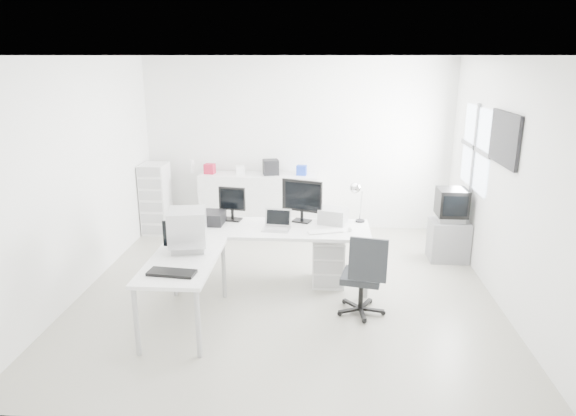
# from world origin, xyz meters

# --- Properties ---
(floor) EXTENTS (5.00, 5.00, 0.01)m
(floor) POSITION_xyz_m (0.00, 0.00, 0.00)
(floor) COLOR beige
(floor) RESTS_ON ground
(ceiling) EXTENTS (5.00, 5.00, 0.01)m
(ceiling) POSITION_xyz_m (0.00, 0.00, 2.80)
(ceiling) COLOR white
(ceiling) RESTS_ON back_wall
(back_wall) EXTENTS (5.00, 0.02, 2.80)m
(back_wall) POSITION_xyz_m (0.00, 2.50, 1.40)
(back_wall) COLOR silver
(back_wall) RESTS_ON floor
(left_wall) EXTENTS (0.02, 5.00, 2.80)m
(left_wall) POSITION_xyz_m (-2.50, 0.00, 1.40)
(left_wall) COLOR silver
(left_wall) RESTS_ON floor
(right_wall) EXTENTS (0.02, 5.00, 2.80)m
(right_wall) POSITION_xyz_m (2.50, 0.00, 1.40)
(right_wall) COLOR silver
(right_wall) RESTS_ON floor
(window) EXTENTS (0.02, 1.20, 1.10)m
(window) POSITION_xyz_m (2.48, 1.20, 1.60)
(window) COLOR white
(window) RESTS_ON right_wall
(wall_picture) EXTENTS (0.04, 0.90, 0.60)m
(wall_picture) POSITION_xyz_m (2.47, 0.10, 1.90)
(wall_picture) COLOR black
(wall_picture) RESTS_ON right_wall
(main_desk) EXTENTS (2.40, 0.80, 0.75)m
(main_desk) POSITION_xyz_m (-0.19, 0.19, 0.38)
(main_desk) COLOR white
(main_desk) RESTS_ON floor
(side_desk) EXTENTS (0.70, 1.40, 0.75)m
(side_desk) POSITION_xyz_m (-1.04, -0.91, 0.38)
(side_desk) COLOR white
(side_desk) RESTS_ON floor
(drawer_pedestal) EXTENTS (0.40, 0.50, 0.60)m
(drawer_pedestal) POSITION_xyz_m (0.51, 0.24, 0.30)
(drawer_pedestal) COLOR white
(drawer_pedestal) RESTS_ON floor
(inkjet_printer) EXTENTS (0.44, 0.35, 0.15)m
(inkjet_printer) POSITION_xyz_m (-1.04, 0.29, 0.83)
(inkjet_printer) COLOR black
(inkjet_printer) RESTS_ON main_desk
(lcd_monitor_small) EXTENTS (0.38, 0.26, 0.44)m
(lcd_monitor_small) POSITION_xyz_m (-0.74, 0.44, 0.97)
(lcd_monitor_small) COLOR black
(lcd_monitor_small) RESTS_ON main_desk
(lcd_monitor_large) EXTENTS (0.58, 0.38, 0.56)m
(lcd_monitor_large) POSITION_xyz_m (0.16, 0.44, 1.03)
(lcd_monitor_large) COLOR black
(lcd_monitor_large) RESTS_ON main_desk
(laptop) EXTENTS (0.38, 0.39, 0.23)m
(laptop) POSITION_xyz_m (-0.14, 0.09, 0.86)
(laptop) COLOR #B7B7BA
(laptop) RESTS_ON main_desk
(white_keyboard) EXTENTS (0.45, 0.26, 0.02)m
(white_keyboard) POSITION_xyz_m (0.46, 0.04, 0.76)
(white_keyboard) COLOR white
(white_keyboard) RESTS_ON main_desk
(white_mouse) EXTENTS (0.06, 0.06, 0.06)m
(white_mouse) POSITION_xyz_m (0.76, 0.09, 0.78)
(white_mouse) COLOR white
(white_mouse) RESTS_ON main_desk
(laser_printer) EXTENTS (0.40, 0.37, 0.19)m
(laser_printer) POSITION_xyz_m (0.56, 0.41, 0.85)
(laser_printer) COLOR #9D9D9D
(laser_printer) RESTS_ON main_desk
(desk_lamp) EXTENTS (0.18, 0.18, 0.51)m
(desk_lamp) POSITION_xyz_m (0.91, 0.49, 1.00)
(desk_lamp) COLOR silver
(desk_lamp) RESTS_ON main_desk
(crt_monitor) EXTENTS (0.44, 0.44, 0.43)m
(crt_monitor) POSITION_xyz_m (-1.04, -0.66, 0.96)
(crt_monitor) COLOR #B7B7BA
(crt_monitor) RESTS_ON side_desk
(black_keyboard) EXTENTS (0.48, 0.24, 0.03)m
(black_keyboard) POSITION_xyz_m (-1.04, -1.31, 0.77)
(black_keyboard) COLOR black
(black_keyboard) RESTS_ON side_desk
(office_chair) EXTENTS (0.66, 0.66, 0.96)m
(office_chair) POSITION_xyz_m (0.87, -0.54, 0.48)
(office_chair) COLOR #27292C
(office_chair) RESTS_ON floor
(tv_cabinet) EXTENTS (0.53, 0.44, 0.58)m
(tv_cabinet) POSITION_xyz_m (2.22, 1.14, 0.29)
(tv_cabinet) COLOR slate
(tv_cabinet) RESTS_ON floor
(crt_tv) EXTENTS (0.50, 0.48, 0.45)m
(crt_tv) POSITION_xyz_m (2.22, 1.14, 0.81)
(crt_tv) COLOR black
(crt_tv) RESTS_ON tv_cabinet
(sideboard) EXTENTS (1.91, 0.48, 0.96)m
(sideboard) POSITION_xyz_m (-0.62, 2.24, 0.48)
(sideboard) COLOR white
(sideboard) RESTS_ON floor
(clutter_box_a) EXTENTS (0.18, 0.17, 0.16)m
(clutter_box_a) POSITION_xyz_m (-1.42, 2.24, 1.04)
(clutter_box_a) COLOR #AD1833
(clutter_box_a) RESTS_ON sideboard
(clutter_box_b) EXTENTS (0.16, 0.15, 0.14)m
(clutter_box_b) POSITION_xyz_m (-0.92, 2.24, 1.02)
(clutter_box_b) COLOR white
(clutter_box_b) RESTS_ON sideboard
(clutter_box_c) EXTENTS (0.29, 0.27, 0.24)m
(clutter_box_c) POSITION_xyz_m (-0.42, 2.24, 1.08)
(clutter_box_c) COLOR black
(clutter_box_c) RESTS_ON sideboard
(clutter_box_d) EXTENTS (0.17, 0.15, 0.16)m
(clutter_box_d) POSITION_xyz_m (0.08, 2.24, 1.03)
(clutter_box_d) COLOR #1A3AB8
(clutter_box_d) RESTS_ON sideboard
(clutter_bottle) EXTENTS (0.07, 0.07, 0.22)m
(clutter_bottle) POSITION_xyz_m (-1.72, 2.28, 1.07)
(clutter_bottle) COLOR white
(clutter_bottle) RESTS_ON sideboard
(filing_cabinet) EXTENTS (0.40, 0.48, 1.14)m
(filing_cabinet) POSITION_xyz_m (-2.28, 2.03, 0.57)
(filing_cabinet) COLOR white
(filing_cabinet) RESTS_ON floor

